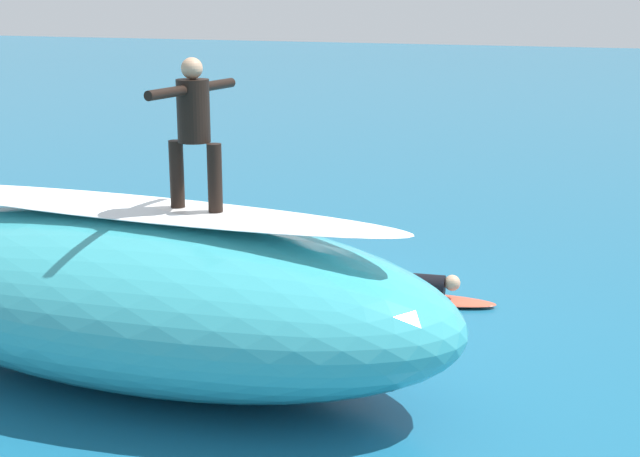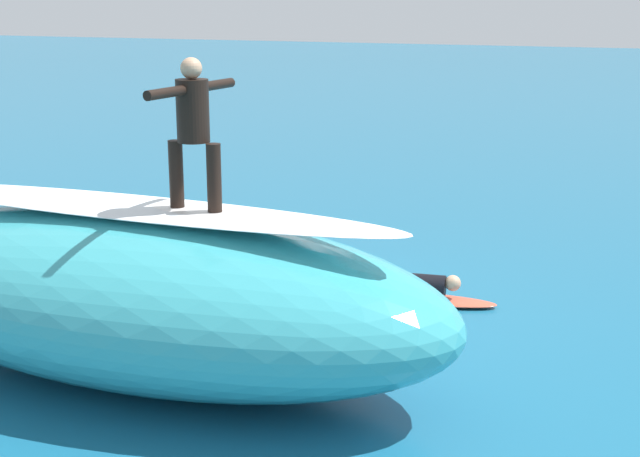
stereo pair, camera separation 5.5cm
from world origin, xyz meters
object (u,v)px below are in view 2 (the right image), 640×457
object	(u,v)px
surfboard_riding	(196,213)
surfer_riding	(193,122)
surfboard_paddling	(413,298)
surfer_paddling	(404,285)

from	to	relation	value
surfboard_riding	surfer_riding	size ratio (longest dim) A/B	1.27
surfboard_riding	surfboard_paddling	world-z (taller)	surfboard_riding
surfer_riding	surfboard_paddling	size ratio (longest dim) A/B	0.68
surfboard_paddling	surfer_paddling	xyz separation A→B (m)	(0.13, 0.02, 0.18)
surfer_riding	surfer_paddling	world-z (taller)	surfer_riding
surfboard_riding	surfboard_paddling	xyz separation A→B (m)	(-1.31, -3.28, -1.75)
surfer_paddling	surfer_riding	bearing A→B (deg)	-116.58
surfer_riding	surfer_paddling	bearing A→B (deg)	-104.31
surfboard_paddling	surfer_paddling	distance (m)	0.22
surfboard_riding	surfer_paddling	world-z (taller)	surfboard_riding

